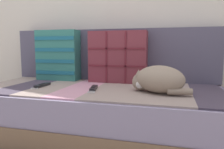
# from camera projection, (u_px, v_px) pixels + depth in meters

# --- Properties ---
(ground_plane) EXTENTS (14.00, 14.00, 0.00)m
(ground_plane) POSITION_uv_depth(u_px,v_px,m) (94.00, 138.00, 1.51)
(ground_plane) COLOR #A89E8E
(couch) EXTENTS (1.79, 0.88, 0.34)m
(couch) POSITION_uv_depth(u_px,v_px,m) (99.00, 110.00, 1.59)
(couch) COLOR brown
(couch) RESTS_ON ground_plane
(sofa_backrest) EXTENTS (1.75, 0.14, 0.43)m
(sofa_backrest) POSITION_uv_depth(u_px,v_px,m) (112.00, 55.00, 1.90)
(sofa_backrest) COLOR #514C60
(sofa_backrest) RESTS_ON couch
(throw_pillow_quilted) EXTENTS (0.46, 0.14, 0.41)m
(throw_pillow_quilted) POSITION_uv_depth(u_px,v_px,m) (118.00, 57.00, 1.74)
(throw_pillow_quilted) COLOR brown
(throw_pillow_quilted) RESTS_ON couch
(throw_pillow_striped) EXTENTS (0.36, 0.14, 0.42)m
(throw_pillow_striped) POSITION_uv_depth(u_px,v_px,m) (58.00, 55.00, 1.88)
(throw_pillow_striped) COLOR #337A70
(throw_pillow_striped) RESTS_ON couch
(sleeping_cat) EXTENTS (0.37, 0.29, 0.17)m
(sleeping_cat) POSITION_uv_depth(u_px,v_px,m) (157.00, 80.00, 1.35)
(sleeping_cat) COLOR gray
(sleeping_cat) RESTS_ON couch
(game_remote_near) EXTENTS (0.08, 0.21, 0.02)m
(game_remote_near) POSITION_uv_depth(u_px,v_px,m) (93.00, 88.00, 1.45)
(game_remote_near) COLOR black
(game_remote_near) RESTS_ON couch
(game_remote_far) EXTENTS (0.05, 0.20, 0.02)m
(game_remote_far) POSITION_uv_depth(u_px,v_px,m) (42.00, 85.00, 1.57)
(game_remote_far) COLOR black
(game_remote_far) RESTS_ON couch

